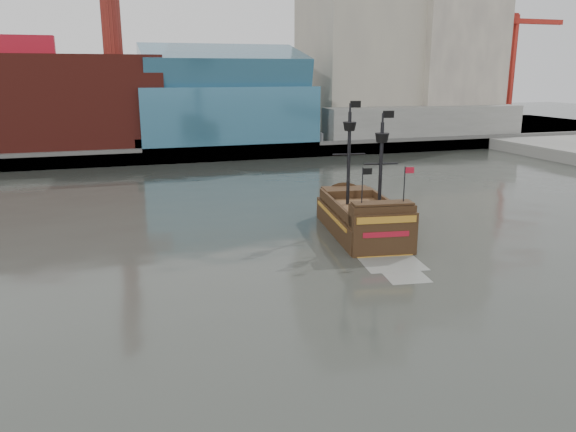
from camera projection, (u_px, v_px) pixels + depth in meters
name	position (u px, v px, depth m)	size (l,w,h in m)	color
ground	(302.00, 321.00, 33.34)	(400.00, 400.00, 0.00)	#2B2E29
promenade_far	(157.00, 138.00, 117.87)	(220.00, 60.00, 2.00)	slate
seawall	(174.00, 155.00, 90.61)	(220.00, 1.00, 2.60)	#4C4C49
skyline	(182.00, 17.00, 106.70)	(149.00, 45.00, 62.00)	brown
crane_a	(509.00, 50.00, 127.56)	(22.50, 4.00, 32.25)	slate
crane_b	(513.00, 67.00, 140.51)	(19.10, 4.00, 26.25)	slate
pirate_ship	(362.00, 222.00, 50.96)	(7.53, 17.59, 12.75)	black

